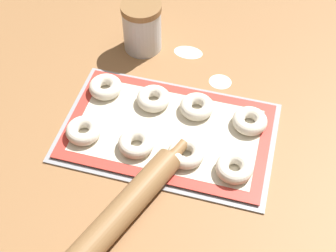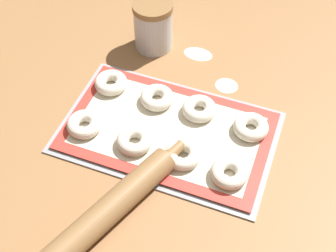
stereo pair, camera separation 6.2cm
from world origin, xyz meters
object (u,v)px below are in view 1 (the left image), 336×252
object	(u,v)px
bagel_back_far_left	(105,87)
bagel_back_mid_right	(197,107)
bagel_front_mid_right	(186,153)
rolling_pin	(119,215)
bagel_back_mid_left	(153,99)
bagel_front_mid_left	(136,143)
bagel_front_far_right	(234,168)
flour_canister	(142,26)
bagel_front_far_left	(84,131)
baking_tray	(168,132)
bagel_back_far_right	(250,121)

from	to	relation	value
bagel_back_far_left	bagel_back_mid_right	world-z (taller)	same
bagel_front_mid_right	bagel_back_far_left	distance (m)	0.27
bagel_back_mid_right	rolling_pin	bearing A→B (deg)	-104.68
bagel_back_mid_left	bagel_back_mid_right	xyz separation A→B (m)	(0.10, 0.00, 0.00)
bagel_front_mid_left	bagel_back_mid_left	bearing A→B (deg)	90.23
bagel_back_mid_left	bagel_back_far_left	bearing A→B (deg)	177.28
bagel_front_mid_right	bagel_front_far_right	world-z (taller)	same
bagel_back_mid_left	bagel_back_mid_right	size ratio (longest dim) A/B	1.00
bagel_front_far_right	bagel_back_mid_right	distance (m)	0.18
flour_canister	bagel_front_mid_right	bearing A→B (deg)	-58.92
bagel_back_mid_right	rolling_pin	distance (m)	0.32
bagel_back_mid_left	bagel_front_mid_right	bearing A→B (deg)	-50.15
bagel_front_far_left	bagel_front_mid_right	world-z (taller)	same
bagel_front_far_right	flour_canister	world-z (taller)	flour_canister
bagel_front_far_right	bagel_back_far_left	world-z (taller)	same
bagel_back_mid_left	baking_tray	bearing A→B (deg)	-52.44
bagel_back_mid_right	bagel_back_far_right	distance (m)	0.12
bagel_front_mid_left	flour_canister	distance (m)	0.34
bagel_front_mid_right	rolling_pin	bearing A→B (deg)	-116.69
bagel_front_far_left	bagel_front_far_right	xyz separation A→B (m)	(0.34, -0.01, 0.00)
bagel_back_mid_left	bagel_back_mid_right	world-z (taller)	same
bagel_front_far_right	bagel_front_mid_left	bearing A→B (deg)	178.07
bagel_front_far_right	bagel_back_mid_right	world-z (taller)	same
bagel_front_far_left	bagel_front_mid_left	world-z (taller)	same
baking_tray	bagel_back_mid_right	size ratio (longest dim) A/B	6.05
rolling_pin	flour_canister	bearing A→B (deg)	102.00
bagel_front_mid_left	bagel_front_mid_right	xyz separation A→B (m)	(0.11, 0.00, 0.00)
bagel_front_far_right	bagel_back_far_right	world-z (taller)	same
bagel_front_far_right	bagel_back_mid_left	size ratio (longest dim) A/B	1.00
bagel_back_mid_left	bagel_front_mid_left	bearing A→B (deg)	-89.77
bagel_front_far_left	bagel_back_mid_right	bearing A→B (deg)	30.76
bagel_back_mid_right	bagel_back_far_right	size ratio (longest dim) A/B	1.00
bagel_front_far_left	bagel_front_mid_left	bearing A→B (deg)	-1.24
bagel_front_far_right	flour_canister	bearing A→B (deg)	132.00
bagel_front_far_right	bagel_back_far_left	xyz separation A→B (m)	(-0.34, 0.15, 0.00)
bagel_front_mid_left	flour_canister	bearing A→B (deg)	104.75
bagel_front_far_left	bagel_back_mid_left	distance (m)	0.18
bagel_back_far_right	bagel_front_far_right	bearing A→B (deg)	-94.83
baking_tray	bagel_back_far_left	size ratio (longest dim) A/B	6.05
bagel_front_mid_left	flour_canister	xyz separation A→B (m)	(-0.09, 0.33, 0.04)
bagel_front_mid_left	bagel_back_far_left	bearing A→B (deg)	130.94
bagel_front_mid_left	baking_tray	bearing A→B (deg)	50.02
bagel_front_far_left	bagel_back_far_left	world-z (taller)	same
bagel_back_mid_right	bagel_back_far_right	world-z (taller)	same
bagel_back_mid_left	bagel_back_mid_right	distance (m)	0.10
bagel_back_far_left	bagel_back_mid_left	size ratio (longest dim) A/B	1.00
flour_canister	bagel_front_mid_left	bearing A→B (deg)	-75.25
bagel_front_mid_right	bagel_back_far_left	bearing A→B (deg)	149.19
bagel_front_far_left	rolling_pin	world-z (taller)	rolling_pin
bagel_back_far_right	rolling_pin	size ratio (longest dim) A/B	0.19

